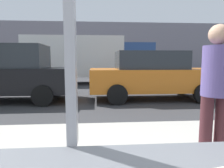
% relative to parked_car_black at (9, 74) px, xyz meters
% --- Properties ---
extents(ground_plane, '(60.00, 60.00, 0.00)m').
position_rel_parked_car_black_xyz_m(ground_plane, '(2.78, 1.95, -0.94)').
color(ground_plane, '#38383A').
extents(sidewalk_strip, '(16.00, 2.80, 0.14)m').
position_rel_parked_car_black_xyz_m(sidewalk_strip, '(2.78, -4.45, -0.87)').
color(sidewalk_strip, '#B2ADA3').
rests_on(sidewalk_strip, ground).
extents(building_facade_far, '(28.00, 1.20, 5.17)m').
position_rel_parked_car_black_xyz_m(building_facade_far, '(2.78, 14.32, 1.65)').
color(building_facade_far, gray).
rests_on(building_facade_far, ground).
extents(parked_car_black, '(4.29, 1.94, 1.88)m').
position_rel_parked_car_black_xyz_m(parked_car_black, '(0.00, 0.00, 0.00)').
color(parked_car_black, black).
rests_on(parked_car_black, ground).
extents(parked_car_orange, '(4.45, 1.88, 1.68)m').
position_rel_parked_car_black_xyz_m(parked_car_orange, '(4.87, -0.00, -0.08)').
color(parked_car_orange, orange).
rests_on(parked_car_orange, ground).
extents(box_truck, '(7.25, 2.44, 2.70)m').
position_rel_parked_car_black_xyz_m(box_truck, '(2.44, 5.10, 0.58)').
color(box_truck, silver).
rests_on(box_truck, ground).
extents(pedestrian, '(0.32, 0.32, 1.63)m').
position_rel_parked_car_black_xyz_m(pedestrian, '(4.24, -4.81, 0.13)').
color(pedestrian, '#482328').
rests_on(pedestrian, sidewalk_strip).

